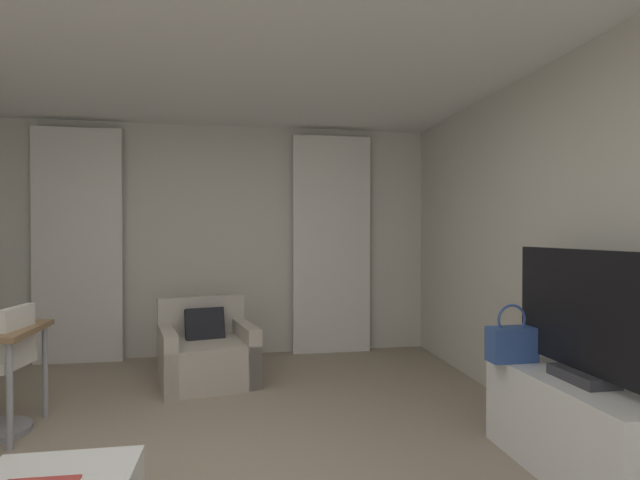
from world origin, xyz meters
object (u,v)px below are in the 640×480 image
(tv_flatscreen, at_px, (583,318))
(handbag_primary, at_px, (512,343))
(tv_console, at_px, (577,429))
(armchair, at_px, (206,354))

(tv_flatscreen, distance_m, handbag_primary, 0.53)
(tv_console, xyz_separation_m, handbag_primary, (-0.16, 0.41, 0.40))
(armchair, height_order, handbag_primary, handbag_primary)
(tv_console, relative_size, handbag_primary, 3.25)
(armchair, bearing_deg, handbag_primary, -41.10)
(tv_console, height_order, tv_flatscreen, tv_flatscreen)
(armchair, relative_size, handbag_primary, 2.69)
(handbag_primary, bearing_deg, tv_console, -68.78)
(tv_flatscreen, bearing_deg, handbag_primary, 109.44)
(tv_console, distance_m, handbag_primary, 0.60)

